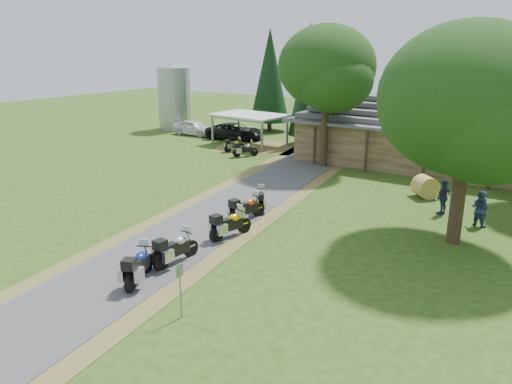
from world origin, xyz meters
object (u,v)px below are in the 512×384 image
Objects in this scene: motorcycle_row_c at (230,223)px; motorcycle_row_b at (176,247)px; motorcycle_carport_a at (235,144)px; motorcycle_carport_b at (245,149)px; carport at (249,130)px; lodge at (444,133)px; motorcycle_row_d at (247,207)px; car_dark_suv at (235,127)px; silo at (174,96)px; hay_bale at (425,187)px; motorcycle_row_a at (139,264)px; car_white_sedan at (194,126)px; motorcycle_row_e at (261,199)px.

motorcycle_row_b is at bearing -168.63° from motorcycle_row_c.
motorcycle_carport_b is at bearing -96.94° from motorcycle_carport_a.
motorcycle_carport_a is (0.56, -3.02, -0.77)m from carport.
lodge is 11.58× the size of motorcycle_carport_b.
motorcycle_row_d is 14.87m from motorcycle_carport_b.
carport reaches higher than car_dark_suv.
motorcycle_carport_a is at bearing 51.89° from motorcycle_row_d.
motorcycle_carport_b is (13.73, -6.91, -2.77)m from silo.
carport is (-16.22, -0.95, -1.10)m from lodge.
motorcycle_row_c is at bearing -116.83° from hay_bale.
motorcycle_row_d is at bearing -20.46° from motorcycle_row_a.
silo is 30.56m from hay_bale.
motorcycle_row_a is 1.01× the size of motorcycle_row_c.
carport is 3.38× the size of motorcycle_carport_b.
hay_bale is (6.44, 8.98, -0.07)m from motorcycle_row_d.
silo is 9.07m from car_dark_suv.
lodge reaches higher than motorcycle_row_d.
car_white_sedan is 2.64× the size of motorcycle_row_b.
motorcycle_row_e is at bearing -114.69° from motorcycle_carport_a.
motorcycle_row_e is (17.93, -15.53, -0.30)m from car_white_sedan.
motorcycle_carport_a is (-10.92, 21.18, -0.15)m from motorcycle_row_a.
silo reaches higher than car_dark_suv.
motorcycle_row_d is at bearing 9.19° from motorcycle_row_b.
motorcycle_carport_a is at bearing 96.75° from motorcycle_carport_b.
car_dark_suv is at bearing -8.84° from silo.
motorcycle_row_a is 1.67× the size of hay_bale.
motorcycle_row_a is 1.03× the size of motorcycle_row_d.
lodge is 16.76× the size of hay_bale.
car_dark_suv reaches higher than motorcycle_row_b.
motorcycle_row_e is (-5.55, -15.51, -1.82)m from lodge.
lodge reaches higher than motorcycle_carport_a.
motorcycle_row_d is at bearing -154.83° from car_dark_suv.
motorcycle_carport_a is 2.20m from motorcycle_carport_b.
motorcycle_row_a reaches higher than motorcycle_row_c.
motorcycle_row_b is 7.68m from motorcycle_row_e.
motorcycle_carport_b is at bearing 0.10° from motorcycle_row_a.
carport is 3.67× the size of motorcycle_carport_a.
hay_bale is (1.19, -8.31, -1.81)m from lodge.
car_dark_suv reaches higher than motorcycle_row_d.
lodge is 3.63× the size of car_dark_suv.
motorcycle_row_b is 5.89m from motorcycle_row_d.
motorcycle_row_d is at bearing 30.74° from motorcycle_row_c.
motorcycle_row_b is at bearing -101.47° from lodge.
carport is 18.91m from hay_bale.
motorcycle_carport_a is at bearing 3.11° from motorcycle_row_a.
motorcycle_row_d is (10.97, -16.33, -0.64)m from carport.
motorcycle_row_c is 1.14× the size of motorcycle_row_e.
lodge is 10.12× the size of motorcycle_row_b.
hay_bale is at bearing -17.81° from motorcycle_row_b.
carport is at bearing 47.75° from motorcycle_row_d.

